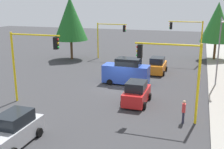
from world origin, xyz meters
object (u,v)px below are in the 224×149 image
car_red (137,93)px  pedestrian_crossing (184,111)px  traffic_signal_near_left (173,66)px  car_orange (157,66)px  car_silver (14,130)px  street_lamp_curbside (219,45)px  traffic_signal_far_left (188,34)px  delivery_van_blue (126,72)px  traffic_signal_far_right (109,34)px  tree_opposite_side (70,19)px  tree_roadside_far (217,22)px  traffic_signal_near_right (31,55)px

car_red → pedestrian_crossing: 4.95m
traffic_signal_near_left → car_orange: (-13.57, -3.06, -3.14)m
traffic_signal_near_left → car_silver: (6.45, -8.57, -3.14)m
street_lamp_curbside → car_orange: (-3.96, -6.55, -3.45)m
traffic_signal_far_left → delivery_van_blue: size_ratio=1.24×
traffic_signal_far_right → tree_opposite_side: (2.00, -5.35, 2.20)m
traffic_signal_far_left → tree_opposite_side: 16.96m
tree_roadside_far → car_red: tree_roadside_far is taller
traffic_signal_near_right → car_orange: size_ratio=1.51×
pedestrian_crossing → car_silver: bearing=-56.7°
car_orange → tree_opposite_side: bearing=-108.0°
tree_roadside_far → car_orange: 13.32m
car_red → car_silver: same height
traffic_signal_near_right → traffic_signal_far_left: size_ratio=1.01×
car_orange → traffic_signal_far_left: bearing=154.3°
street_lamp_curbside → delivery_van_blue: street_lamp_curbside is taller
delivery_van_blue → car_red: bearing=23.6°
traffic_signal_far_left → tree_opposite_side: (2.00, -16.74, 1.82)m
traffic_signal_far_right → delivery_van_blue: 13.61m
traffic_signal_near_right → car_red: (-2.63, 8.34, -3.33)m
traffic_signal_near_right → traffic_signal_far_left: traffic_signal_near_right is taller
delivery_van_blue → pedestrian_crossing: (8.20, 6.42, -0.37)m
tree_roadside_far → street_lamp_curbside: bearing=-1.2°
traffic_signal_near_right → pedestrian_crossing: 12.85m
traffic_signal_near_left → traffic_signal_far_left: size_ratio=0.96×
traffic_signal_far_left → traffic_signal_near_right: bearing=-29.9°
traffic_signal_near_right → car_orange: bearing=148.3°
car_red → pedestrian_crossing: car_red is taller
traffic_signal_near_right → delivery_van_blue: 10.42m
car_red → car_orange: size_ratio=0.95×
traffic_signal_near_left → street_lamp_curbside: 10.23m
tree_roadside_far → delivery_van_blue: (16.00, -9.25, -4.26)m
car_red → pedestrian_crossing: size_ratio=2.22×
delivery_van_blue → car_orange: bearing=156.7°
car_silver → car_red: bearing=149.0°
traffic_signal_near_right → tree_opposite_side: tree_opposite_side is taller
car_orange → pedestrian_crossing: (13.76, 4.02, 0.01)m
delivery_van_blue → tree_opposite_side: bearing=-131.6°
traffic_signal_far_left → car_orange: bearing=-25.7°
street_lamp_curbside → tree_roadside_far: bearing=178.8°
traffic_signal_near_left → traffic_signal_far_left: bearing=179.9°
traffic_signal_near_right → delivery_van_blue: size_ratio=1.25×
car_silver → tree_opposite_side: bearing=-161.6°
car_silver → tree_roadside_far: bearing=157.9°
tree_roadside_far → pedestrian_crossing: tree_roadside_far is taller
traffic_signal_near_left → traffic_signal_far_right: bearing=-150.4°
car_red → traffic_signal_far_right: bearing=-154.6°
pedestrian_crossing → traffic_signal_near_right: bearing=-90.9°
street_lamp_curbside → delivery_van_blue: (1.61, -8.95, -3.07)m
tree_roadside_far → traffic_signal_near_right: bearing=-32.4°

